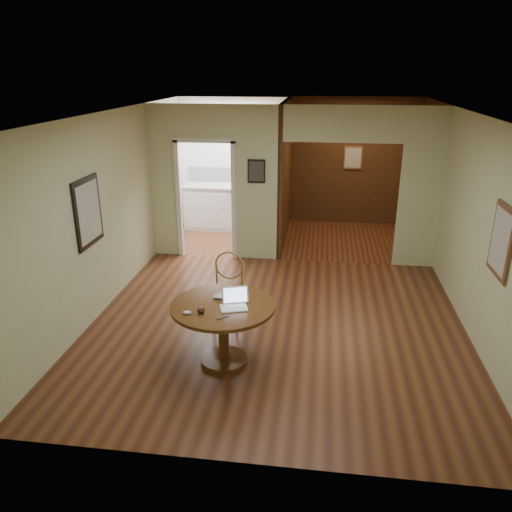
# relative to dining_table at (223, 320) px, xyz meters

# --- Properties ---
(floor) EXTENTS (5.00, 5.00, 0.00)m
(floor) POSITION_rel_dining_table_xyz_m (0.53, 0.92, -0.55)
(floor) COLOR #4A2415
(floor) RESTS_ON ground
(room_shell) EXTENTS (5.20, 7.50, 5.00)m
(room_shell) POSITION_rel_dining_table_xyz_m (0.06, 4.02, 0.74)
(room_shell) COLOR white
(room_shell) RESTS_ON ground
(dining_table) EXTENTS (1.19, 1.19, 0.74)m
(dining_table) POSITION_rel_dining_table_xyz_m (0.00, 0.00, 0.00)
(dining_table) COLOR #592F16
(dining_table) RESTS_ON ground
(chair) EXTENTS (0.44, 0.44, 1.00)m
(chair) POSITION_rel_dining_table_xyz_m (-0.12, 0.93, 0.01)
(chair) COLOR olive
(chair) RESTS_ON ground
(open_laptop) EXTENTS (0.35, 0.34, 0.21)m
(open_laptop) POSITION_rel_dining_table_xyz_m (0.14, -0.02, 0.25)
(open_laptop) COLOR white
(open_laptop) RESTS_ON dining_table
(closed_laptop) EXTENTS (0.38, 0.27, 0.03)m
(closed_laptop) POSITION_rel_dining_table_xyz_m (0.04, 0.11, 0.21)
(closed_laptop) COLOR #B0B0B4
(closed_laptop) RESTS_ON dining_table
(mouse) EXTENTS (0.10, 0.06, 0.04)m
(mouse) POSITION_rel_dining_table_xyz_m (-0.34, -0.28, 0.21)
(mouse) COLOR white
(mouse) RESTS_ON dining_table
(wine_glass) EXTENTS (0.09, 0.09, 0.10)m
(wine_glass) POSITION_rel_dining_table_xyz_m (-0.19, -0.24, 0.24)
(wine_glass) COLOR white
(wine_glass) RESTS_ON dining_table
(pen) EXTENTS (0.12, 0.11, 0.01)m
(pen) POSITION_rel_dining_table_xyz_m (0.07, -0.32, 0.20)
(pen) COLOR navy
(pen) RESTS_ON dining_table
(kitchen_cabinet) EXTENTS (2.06, 0.60, 0.94)m
(kitchen_cabinet) POSITION_rel_dining_table_xyz_m (-0.82, 5.12, -0.08)
(kitchen_cabinet) COLOR white
(kitchen_cabinet) RESTS_ON ground
(grocery_bag) EXTENTS (0.32, 0.28, 0.31)m
(grocery_bag) POSITION_rel_dining_table_xyz_m (-0.02, 5.12, 0.54)
(grocery_bag) COLOR tan
(grocery_bag) RESTS_ON kitchen_cabinet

